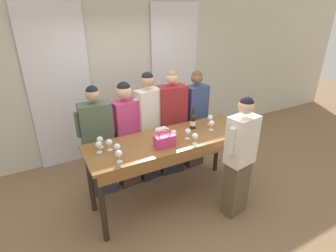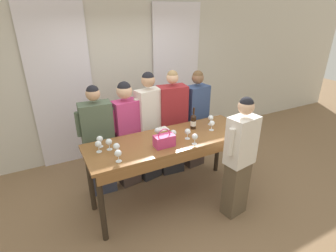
# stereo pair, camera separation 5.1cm
# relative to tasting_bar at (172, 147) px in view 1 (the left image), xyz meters

# --- Properties ---
(ground_plane) EXTENTS (18.00, 18.00, 0.00)m
(ground_plane) POSITION_rel_tasting_bar_xyz_m (0.00, 0.03, -0.87)
(ground_plane) COLOR #846647
(wall_back) EXTENTS (12.00, 0.06, 2.80)m
(wall_back) POSITION_rel_tasting_bar_xyz_m (0.00, 1.89, 0.53)
(wall_back) COLOR beige
(wall_back) RESTS_ON ground_plane
(curtain_panel_left) EXTENTS (0.99, 0.03, 2.69)m
(curtain_panel_left) POSITION_rel_tasting_bar_xyz_m (-1.08, 1.83, 0.47)
(curtain_panel_left) COLOR white
(curtain_panel_left) RESTS_ON ground_plane
(curtain_panel_right) EXTENTS (0.99, 0.03, 2.69)m
(curtain_panel_right) POSITION_rel_tasting_bar_xyz_m (1.08, 1.83, 0.47)
(curtain_panel_right) COLOR white
(curtain_panel_right) RESTS_ON ground_plane
(tasting_bar) EXTENTS (2.25, 0.75, 1.00)m
(tasting_bar) POSITION_rel_tasting_bar_xyz_m (0.00, 0.00, 0.00)
(tasting_bar) COLOR brown
(tasting_bar) RESTS_ON ground_plane
(wine_bottle) EXTENTS (0.08, 0.08, 0.32)m
(wine_bottle) POSITION_rel_tasting_bar_xyz_m (0.43, 0.16, 0.24)
(wine_bottle) COLOR black
(wine_bottle) RESTS_ON tasting_bar
(handbag) EXTENTS (0.25, 0.14, 0.24)m
(handbag) POSITION_rel_tasting_bar_xyz_m (-0.17, -0.12, 0.20)
(handbag) COLOR #C63870
(handbag) RESTS_ON tasting_bar
(wine_glass_front_left) EXTENTS (0.08, 0.08, 0.14)m
(wine_glass_front_left) POSITION_rel_tasting_bar_xyz_m (0.01, -0.03, 0.22)
(wine_glass_front_left) COLOR white
(wine_glass_front_left) RESTS_ON tasting_bar
(wine_glass_front_mid) EXTENTS (0.08, 0.08, 0.14)m
(wine_glass_front_mid) POSITION_rel_tasting_bar_xyz_m (-0.88, 0.23, 0.22)
(wine_glass_front_mid) COLOR white
(wine_glass_front_mid) RESTS_ON tasting_bar
(wine_glass_front_right) EXTENTS (0.08, 0.08, 0.14)m
(wine_glass_front_right) POSITION_rel_tasting_bar_xyz_m (0.19, -0.08, 0.22)
(wine_glass_front_right) COLOR white
(wine_glass_front_right) RESTS_ON tasting_bar
(wine_glass_center_left) EXTENTS (0.08, 0.08, 0.14)m
(wine_glass_center_left) POSITION_rel_tasting_bar_xyz_m (-0.93, 0.11, 0.22)
(wine_glass_center_left) COLOR white
(wine_glass_center_left) RESTS_ON tasting_bar
(wine_glass_center_mid) EXTENTS (0.08, 0.08, 0.14)m
(wine_glass_center_mid) POSITION_rel_tasting_bar_xyz_m (0.20, -0.25, 0.22)
(wine_glass_center_mid) COLOR white
(wine_glass_center_mid) RESTS_ON tasting_bar
(wine_glass_center_right) EXTENTS (0.08, 0.08, 0.14)m
(wine_glass_center_right) POSITION_rel_tasting_bar_xyz_m (-0.15, 0.12, 0.22)
(wine_glass_center_right) COLOR white
(wine_glass_center_right) RESTS_ON tasting_bar
(wine_glass_back_left) EXTENTS (0.08, 0.08, 0.14)m
(wine_glass_back_left) POSITION_rel_tasting_bar_xyz_m (-0.79, -0.21, 0.22)
(wine_glass_back_left) COLOR white
(wine_glass_back_left) RESTS_ON tasting_bar
(wine_glass_back_mid) EXTENTS (0.08, 0.08, 0.14)m
(wine_glass_back_mid) POSITION_rel_tasting_bar_xyz_m (-0.76, -0.05, 0.22)
(wine_glass_back_mid) COLOR white
(wine_glass_back_mid) RESTS_ON tasting_bar
(wine_glass_back_right) EXTENTS (0.08, 0.08, 0.14)m
(wine_glass_back_right) POSITION_rel_tasting_bar_xyz_m (-0.80, 0.10, 0.22)
(wine_glass_back_right) COLOR white
(wine_glass_back_right) RESTS_ON tasting_bar
(wine_glass_near_host) EXTENTS (0.08, 0.08, 0.14)m
(wine_glass_near_host) POSITION_rel_tasting_bar_xyz_m (0.74, 0.16, 0.22)
(wine_glass_near_host) COLOR white
(wine_glass_near_host) RESTS_ON tasting_bar
(wine_glass_by_bottle) EXTENTS (0.08, 0.08, 0.14)m
(wine_glass_by_bottle) POSITION_rel_tasting_bar_xyz_m (0.64, -0.01, 0.22)
(wine_glass_by_bottle) COLOR white
(wine_glass_by_bottle) RESTS_ON tasting_bar
(napkin) EXTENTS (0.15, 0.15, 0.00)m
(napkin) POSITION_rel_tasting_bar_xyz_m (0.04, 0.34, 0.13)
(napkin) COLOR white
(napkin) RESTS_ON tasting_bar
(guest_olive_jacket) EXTENTS (0.55, 0.27, 1.67)m
(guest_olive_jacket) POSITION_rel_tasting_bar_xyz_m (-0.81, 0.67, -0.03)
(guest_olive_jacket) COLOR #383D51
(guest_olive_jacket) RESTS_ON ground_plane
(guest_pink_top) EXTENTS (0.48, 0.27, 1.66)m
(guest_pink_top) POSITION_rel_tasting_bar_xyz_m (-0.39, 0.67, 0.01)
(guest_pink_top) COLOR #473833
(guest_pink_top) RESTS_ON ground_plane
(guest_cream_sweater) EXTENTS (0.50, 0.27, 1.76)m
(guest_cream_sweater) POSITION_rel_tasting_bar_xyz_m (-0.02, 0.67, 0.05)
(guest_cream_sweater) COLOR #28282D
(guest_cream_sweater) RESTS_ON ground_plane
(guest_striped_shirt) EXTENTS (0.56, 0.30, 1.74)m
(guest_striped_shirt) POSITION_rel_tasting_bar_xyz_m (0.37, 0.67, 0.00)
(guest_striped_shirt) COLOR #28282D
(guest_striped_shirt) RESTS_ON ground_plane
(guest_navy_coat) EXTENTS (0.50, 0.27, 1.70)m
(guest_navy_coat) POSITION_rel_tasting_bar_xyz_m (0.82, 0.67, -0.00)
(guest_navy_coat) COLOR #473833
(guest_navy_coat) RESTS_ON ground_plane
(host_pouring) EXTENTS (0.48, 0.29, 1.66)m
(host_pouring) POSITION_rel_tasting_bar_xyz_m (0.64, -0.61, -0.02)
(host_pouring) COLOR brown
(host_pouring) RESTS_ON ground_plane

